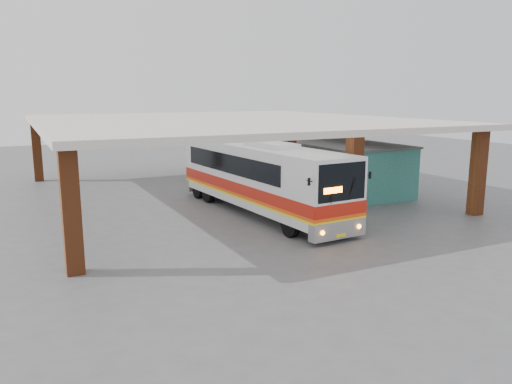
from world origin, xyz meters
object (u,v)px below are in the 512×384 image
at_px(coach_bus, 260,177).
at_px(motorcycle, 344,200).
at_px(pedestrian, 334,206).
at_px(red_chair, 276,179).

bearing_deg(coach_bus, motorcycle, -19.77).
height_order(motorcycle, pedestrian, pedestrian).
bearing_deg(red_chair, pedestrian, -110.41).
height_order(coach_bus, pedestrian, coach_bus).
distance_m(coach_bus, red_chair, 8.75).
relative_size(coach_bus, motorcycle, 7.21).
distance_m(coach_bus, pedestrian, 4.30).
height_order(motorcycle, red_chair, motorcycle).
bearing_deg(motorcycle, pedestrian, 154.46).
bearing_deg(pedestrian, coach_bus, -79.94).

